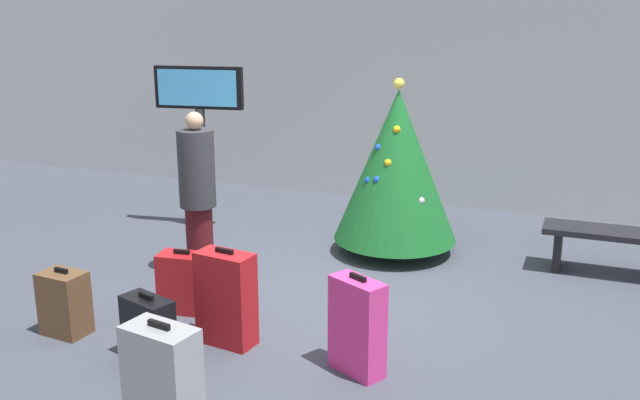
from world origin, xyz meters
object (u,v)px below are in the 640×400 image
Objects in this scene: holiday_tree at (397,166)px; suitcase_4 at (163,382)px; suitcase_3 at (183,282)px; traveller_0 at (198,191)px; suitcase_5 at (226,299)px; suitcase_0 at (148,329)px; flight_info_kiosk at (200,113)px; suitcase_1 at (64,303)px; suitcase_2 at (357,326)px; waiting_bench at (610,242)px.

suitcase_4 is at bearing -96.16° from holiday_tree.
holiday_tree is 4.03m from suitcase_4.
suitcase_3 is (-1.35, -2.24, -0.72)m from holiday_tree.
suitcase_5 is (1.00, -1.27, -0.49)m from traveller_0.
traveller_0 reaches higher than suitcase_0.
flight_info_kiosk reaches higher than suitcase_5.
flight_info_kiosk is at bearing 113.14° from suitcase_0.
suitcase_5 reaches higher than suitcase_3.
traveller_0 is 2.88× the size of suitcase_1.
suitcase_2 is at bearing -32.06° from traveller_0.
holiday_tree reaches higher than suitcase_2.
suitcase_4 is (0.92, -1.71, 0.11)m from suitcase_3.
traveller_0 is 3.06× the size of suitcase_0.
suitcase_4 reaches higher than suitcase_3.
holiday_tree is at bearing -176.87° from waiting_bench.
waiting_bench is 1.66× the size of suitcase_4.
traveller_0 is 1.93m from suitcase_0.
suitcase_4 is at bearing -79.03° from suitcase_5.
holiday_tree is 2.84m from suitcase_2.
suitcase_4 is at bearing -123.11° from waiting_bench.
traveller_0 is at bearing 147.94° from suitcase_2.
suitcase_2 is at bearing 6.24° from suitcase_1.
suitcase_0 is at bearing -7.89° from suitcase_1.
suitcase_2 is at bearing -80.37° from holiday_tree.
traveller_0 is 1.76m from suitcase_1.
suitcase_0 is 0.69× the size of suitcase_4.
flight_info_kiosk is at bearing 119.01° from traveller_0.
suitcase_1 is (-4.26, -3.13, -0.08)m from waiting_bench.
traveller_0 reaches higher than suitcase_2.
waiting_bench is 4.22m from traveller_0.
waiting_bench is at bearing 21.17° from traveller_0.
suitcase_2 is at bearing -3.39° from suitcase_5.
suitcase_1 reaches higher than suitcase_3.
waiting_bench is (4.68, 0.11, -1.08)m from flight_info_kiosk.
suitcase_4 is (-0.89, -1.22, 0.00)m from suitcase_2.
holiday_tree is 3.53× the size of suitcase_0.
traveller_0 is (-1.68, -1.39, -0.11)m from holiday_tree.
holiday_tree is 3.32× the size of suitcase_1.
holiday_tree is 0.98× the size of flight_info_kiosk.
suitcase_3 is (1.10, -2.25, -1.16)m from flight_info_kiosk.
suitcase_0 is 0.93m from suitcase_1.
suitcase_0 is 0.65m from suitcase_5.
traveller_0 is 2.12× the size of suitcase_4.
traveller_0 reaches higher than suitcase_5.
waiting_bench is 2.39× the size of suitcase_0.
suitcase_0 is at bearing -132.85° from suitcase_5.
traveller_0 is 2.88× the size of suitcase_3.
flight_info_kiosk is at bearing 117.06° from suitcase_4.
waiting_bench is 4.87m from suitcase_4.
holiday_tree is at bearing 99.63° from suitcase_2.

